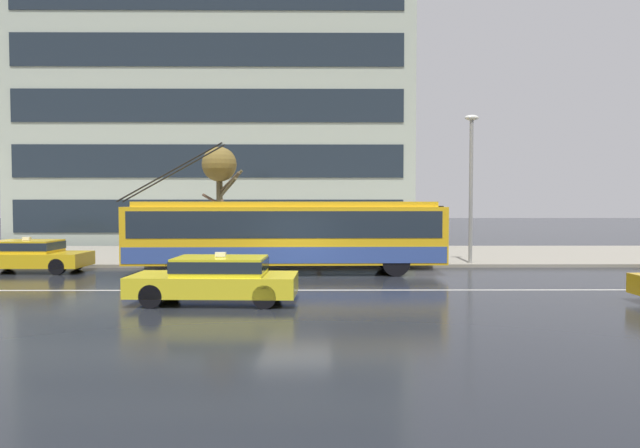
{
  "coord_description": "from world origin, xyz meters",
  "views": [
    {
      "loc": [
        0.77,
        -18.25,
        2.74
      ],
      "look_at": [
        0.9,
        3.5,
        1.9
      ],
      "focal_mm": 30.71,
      "sensor_mm": 36.0,
      "label": 1
    }
  ],
  "objects_px": {
    "pedestrian_at_shelter": "(213,224)",
    "taxi_queued_behind_bus": "(30,254)",
    "bus_shelter": "(245,220)",
    "street_tree_bare": "(219,169)",
    "taxi_oncoming_near": "(217,277)",
    "trolleybus": "(287,233)",
    "street_lamp": "(471,175)",
    "pedestrian_walking_past": "(319,236)",
    "pedestrian_approaching_curb": "(227,239)"
  },
  "relations": [
    {
      "from": "pedestrian_at_shelter",
      "to": "pedestrian_approaching_curb",
      "type": "distance_m",
      "value": 1.36
    },
    {
      "from": "taxi_oncoming_near",
      "to": "bus_shelter",
      "type": "bearing_deg",
      "value": 93.03
    },
    {
      "from": "taxi_queued_behind_bus",
      "to": "street_lamp",
      "type": "height_order",
      "value": "street_lamp"
    },
    {
      "from": "taxi_oncoming_near",
      "to": "street_lamp",
      "type": "bearing_deg",
      "value": 42.62
    },
    {
      "from": "pedestrian_walking_past",
      "to": "street_tree_bare",
      "type": "height_order",
      "value": "street_tree_bare"
    },
    {
      "from": "trolleybus",
      "to": "pedestrian_walking_past",
      "type": "height_order",
      "value": "trolleybus"
    },
    {
      "from": "taxi_oncoming_near",
      "to": "pedestrian_at_shelter",
      "type": "xyz_separation_m",
      "value": [
        -2.04,
        10.37,
        1.04
      ]
    },
    {
      "from": "trolleybus",
      "to": "street_tree_bare",
      "type": "distance_m",
      "value": 5.71
    },
    {
      "from": "taxi_oncoming_near",
      "to": "taxi_queued_behind_bus",
      "type": "xyz_separation_m",
      "value": [
        -8.61,
        6.69,
        -0.0
      ]
    },
    {
      "from": "taxi_oncoming_near",
      "to": "bus_shelter",
      "type": "height_order",
      "value": "bus_shelter"
    },
    {
      "from": "pedestrian_approaching_curb",
      "to": "taxi_queued_behind_bus",
      "type": "bearing_deg",
      "value": -159.5
    },
    {
      "from": "pedestrian_at_shelter",
      "to": "taxi_oncoming_near",
      "type": "bearing_deg",
      "value": -78.87
    },
    {
      "from": "trolleybus",
      "to": "pedestrian_walking_past",
      "type": "xyz_separation_m",
      "value": [
        1.27,
        4.27,
        -0.38
      ]
    },
    {
      "from": "taxi_oncoming_near",
      "to": "pedestrian_approaching_curb",
      "type": "height_order",
      "value": "pedestrian_approaching_curb"
    },
    {
      "from": "pedestrian_approaching_curb",
      "to": "street_tree_bare",
      "type": "relative_size",
      "value": 0.33
    },
    {
      "from": "trolleybus",
      "to": "pedestrian_approaching_curb",
      "type": "relative_size",
      "value": 7.45
    },
    {
      "from": "trolleybus",
      "to": "taxi_queued_behind_bus",
      "type": "bearing_deg",
      "value": 178.69
    },
    {
      "from": "taxi_queued_behind_bus",
      "to": "pedestrian_at_shelter",
      "type": "height_order",
      "value": "pedestrian_at_shelter"
    },
    {
      "from": "bus_shelter",
      "to": "pedestrian_walking_past",
      "type": "height_order",
      "value": "bus_shelter"
    },
    {
      "from": "pedestrian_at_shelter",
      "to": "pedestrian_walking_past",
      "type": "distance_m",
      "value": 4.93
    },
    {
      "from": "street_lamp",
      "to": "pedestrian_approaching_curb",
      "type": "bearing_deg",
      "value": 175.62
    },
    {
      "from": "taxi_queued_behind_bus",
      "to": "trolleybus",
      "type": "bearing_deg",
      "value": -1.31
    },
    {
      "from": "trolleybus",
      "to": "taxi_queued_behind_bus",
      "type": "distance_m",
      "value": 10.21
    },
    {
      "from": "pedestrian_at_shelter",
      "to": "pedestrian_walking_past",
      "type": "bearing_deg",
      "value": 4.2
    },
    {
      "from": "taxi_oncoming_near",
      "to": "pedestrian_at_shelter",
      "type": "distance_m",
      "value": 10.62
    },
    {
      "from": "taxi_oncoming_near",
      "to": "street_lamp",
      "type": "xyz_separation_m",
      "value": [
        9.38,
        8.63,
        3.22
      ]
    },
    {
      "from": "pedestrian_at_shelter",
      "to": "taxi_queued_behind_bus",
      "type": "bearing_deg",
      "value": -150.77
    },
    {
      "from": "taxi_queued_behind_bus",
      "to": "pedestrian_at_shelter",
      "type": "xyz_separation_m",
      "value": [
        6.57,
        3.68,
        1.04
      ]
    },
    {
      "from": "trolleybus",
      "to": "pedestrian_at_shelter",
      "type": "relative_size",
      "value": 6.3
    },
    {
      "from": "pedestrian_approaching_curb",
      "to": "trolleybus",
      "type": "bearing_deg",
      "value": -46.7
    },
    {
      "from": "bus_shelter",
      "to": "street_tree_bare",
      "type": "distance_m",
      "value": 2.63
    },
    {
      "from": "street_lamp",
      "to": "street_tree_bare",
      "type": "distance_m",
      "value": 11.22
    },
    {
      "from": "taxi_queued_behind_bus",
      "to": "pedestrian_approaching_curb",
      "type": "xyz_separation_m",
      "value": [
        7.36,
        2.75,
        0.44
      ]
    },
    {
      "from": "trolleybus",
      "to": "taxi_queued_behind_bus",
      "type": "height_order",
      "value": "trolleybus"
    },
    {
      "from": "taxi_oncoming_near",
      "to": "pedestrian_approaching_curb",
      "type": "relative_size",
      "value": 2.7
    },
    {
      "from": "pedestrian_at_shelter",
      "to": "street_lamp",
      "type": "xyz_separation_m",
      "value": [
        11.42,
        -1.74,
        2.18
      ]
    },
    {
      "from": "bus_shelter",
      "to": "taxi_queued_behind_bus",
      "type": "bearing_deg",
      "value": -157.29
    },
    {
      "from": "trolleybus",
      "to": "pedestrian_approaching_curb",
      "type": "height_order",
      "value": "trolleybus"
    },
    {
      "from": "taxi_oncoming_near",
      "to": "pedestrian_walking_past",
      "type": "relative_size",
      "value": 2.64
    },
    {
      "from": "trolleybus",
      "to": "taxi_oncoming_near",
      "type": "height_order",
      "value": "trolleybus"
    },
    {
      "from": "pedestrian_walking_past",
      "to": "pedestrian_at_shelter",
      "type": "bearing_deg",
      "value": -175.8
    },
    {
      "from": "pedestrian_approaching_curb",
      "to": "pedestrian_walking_past",
      "type": "bearing_deg",
      "value": 17.4
    },
    {
      "from": "taxi_queued_behind_bus",
      "to": "pedestrian_walking_past",
      "type": "bearing_deg",
      "value": 19.41
    },
    {
      "from": "pedestrian_walking_past",
      "to": "trolleybus",
      "type": "bearing_deg",
      "value": -106.62
    },
    {
      "from": "street_tree_bare",
      "to": "street_lamp",
      "type": "bearing_deg",
      "value": -8.2
    },
    {
      "from": "street_tree_bare",
      "to": "bus_shelter",
      "type": "bearing_deg",
      "value": -7.59
    },
    {
      "from": "trolleybus",
      "to": "taxi_queued_behind_bus",
      "type": "xyz_separation_m",
      "value": [
        -10.18,
        0.23,
        -0.84
      ]
    },
    {
      "from": "trolleybus",
      "to": "street_tree_bare",
      "type": "bearing_deg",
      "value": 131.07
    },
    {
      "from": "pedestrian_walking_past",
      "to": "street_lamp",
      "type": "bearing_deg",
      "value": -17.76
    },
    {
      "from": "taxi_oncoming_near",
      "to": "taxi_queued_behind_bus",
      "type": "distance_m",
      "value": 10.91
    }
  ]
}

